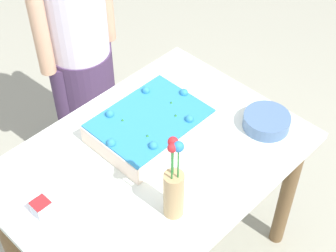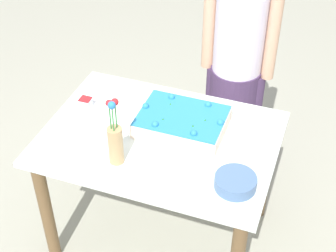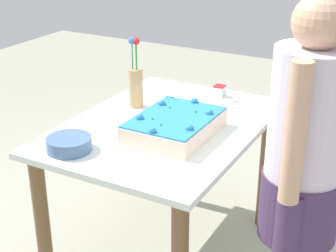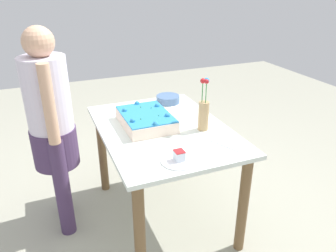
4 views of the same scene
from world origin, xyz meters
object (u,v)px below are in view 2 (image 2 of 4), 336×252
cake_knife (67,150)px  flower_vase (115,141)px  sheet_cake (182,122)px  serving_plate_with_slice (86,106)px  person_standing (237,61)px  fruit_bowl (235,182)px

cake_knife → flower_vase: (-0.27, -0.01, 0.13)m
sheet_cake → serving_plate_with_slice: (0.56, 0.02, -0.03)m
serving_plate_with_slice → person_standing: (-0.69, -0.65, 0.06)m
fruit_bowl → flower_vase: bearing=2.4°
flower_vase → person_standing: 1.05m
sheet_cake → cake_knife: (0.49, 0.36, -0.04)m
sheet_cake → fruit_bowl: 0.49m
serving_plate_with_slice → person_standing: bearing=-136.8°
cake_knife → flower_vase: flower_vase is taller
sheet_cake → cake_knife: bearing=36.4°
sheet_cake → person_standing: (-0.14, -0.64, 0.03)m
flower_vase → fruit_bowl: (-0.59, -0.03, -0.10)m
serving_plate_with_slice → flower_vase: bearing=135.4°
serving_plate_with_slice → fruit_bowl: serving_plate_with_slice is taller
serving_plate_with_slice → fruit_bowl: size_ratio=1.11×
flower_vase → person_standing: (-0.36, -0.98, -0.05)m
cake_knife → person_standing: bearing=33.4°
serving_plate_with_slice → fruit_bowl: (-0.93, 0.31, 0.01)m
cake_knife → person_standing: person_standing is taller
person_standing → fruit_bowl: bearing=13.6°
serving_plate_with_slice → flower_vase: 0.48m
sheet_cake → cake_knife: size_ratio=2.06×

